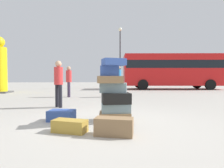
{
  "coord_description": "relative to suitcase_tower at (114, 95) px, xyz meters",
  "views": [
    {
      "loc": [
        -0.3,
        -4.13,
        1.03
      ],
      "look_at": [
        0.21,
        0.78,
        0.86
      ],
      "focal_mm": 28.97,
      "sensor_mm": 36.0,
      "label": 1
    }
  ],
  "objects": [
    {
      "name": "ground_plane",
      "position": [
        -0.19,
        -0.11,
        -0.61
      ],
      "size": [
        80.0,
        80.0,
        0.0
      ],
      "primitive_type": "plane",
      "color": "#ADA89E"
    },
    {
      "name": "parked_bus",
      "position": [
        6.8,
        11.87,
        1.22
      ],
      "size": [
        9.13,
        3.5,
        3.15
      ],
      "rotation": [
        0.0,
        0.0,
        -0.11
      ],
      "color": "red",
      "rests_on": "ground"
    },
    {
      "name": "person_tourist_with_camera",
      "position": [
        -1.8,
        5.66,
        0.37
      ],
      "size": [
        0.3,
        0.33,
        1.65
      ],
      "rotation": [
        0.0,
        0.0,
        -1.26
      ],
      "color": "#3F334C",
      "rests_on": "ground"
    },
    {
      "name": "yellow_dummy_statue",
      "position": [
        -6.91,
        8.96,
        1.1
      ],
      "size": [
        1.32,
        1.32,
        3.86
      ],
      "color": "yellow",
      "rests_on": "ground"
    },
    {
      "name": "person_bearded_onlooker",
      "position": [
        -1.69,
        2.21,
        0.36
      ],
      "size": [
        0.3,
        0.3,
        1.63
      ],
      "rotation": [
        0.0,
        0.0,
        -0.83
      ],
      "color": "black",
      "rests_on": "ground"
    },
    {
      "name": "suitcase_tower",
      "position": [
        0.0,
        0.0,
        0.0
      ],
      "size": [
        0.8,
        0.8,
        1.46
      ],
      "color": "olive",
      "rests_on": "ground"
    },
    {
      "name": "person_passerby_in_red",
      "position": [
        0.87,
        5.44,
        0.41
      ],
      "size": [
        0.3,
        0.34,
        1.71
      ],
      "rotation": [
        0.0,
        0.0,
        -1.52
      ],
      "color": "brown",
      "rests_on": "ground"
    },
    {
      "name": "suitcase_tan_white_trunk",
      "position": [
        -0.93,
        -0.79,
        -0.5
      ],
      "size": [
        0.7,
        0.51,
        0.24
      ],
      "primitive_type": "cube",
      "rotation": [
        0.0,
        0.0,
        -0.39
      ],
      "color": "#B28C33",
      "rests_on": "ground"
    },
    {
      "name": "lamp_post",
      "position": [
        2.2,
        13.72,
        3.34
      ],
      "size": [
        0.36,
        0.36,
        6.05
      ],
      "color": "#333338",
      "rests_on": "ground"
    },
    {
      "name": "suitcase_brown_foreground_near",
      "position": [
        -0.12,
        -1.07,
        -0.45
      ],
      "size": [
        0.73,
        0.47,
        0.32
      ],
      "primitive_type": "cube",
      "rotation": [
        0.0,
        0.0,
        -0.29
      ],
      "color": "olive",
      "rests_on": "ground"
    },
    {
      "name": "suitcase_navy_left_side",
      "position": [
        -1.25,
        0.16,
        -0.48
      ],
      "size": [
        0.67,
        0.53,
        0.26
      ],
      "primitive_type": "cube",
      "rotation": [
        0.0,
        0.0,
        -0.21
      ],
      "color": "#334F99",
      "rests_on": "ground"
    },
    {
      "name": "suitcase_teal_foreground_far",
      "position": [
        0.47,
        2.17,
        -0.47
      ],
      "size": [
        0.57,
        0.39,
        0.28
      ],
      "primitive_type": "cube",
      "rotation": [
        0.0,
        0.0,
        0.14
      ],
      "color": "#26594C",
      "rests_on": "ground"
    }
  ]
}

